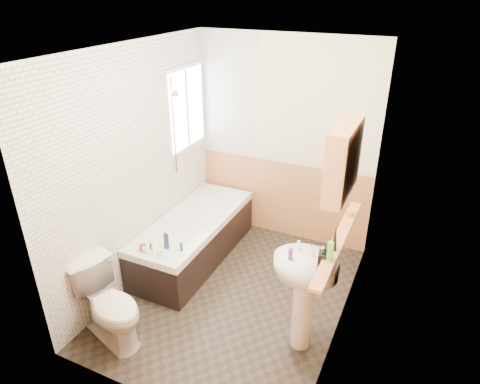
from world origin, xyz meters
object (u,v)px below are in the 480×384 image
at_px(bathtub, 194,237).
at_px(pine_shelf, 339,241).
at_px(toilet, 110,305).
at_px(medicine_cabinet, 343,160).
at_px(sink, 304,285).

distance_m(bathtub, pine_shelf, 2.00).
distance_m(toilet, medicine_cabinet, 2.41).
bearing_deg(pine_shelf, medicine_cabinet, -112.50).
xyz_separation_m(toilet, sink, (1.60, 0.65, 0.30)).
relative_size(sink, pine_shelf, 0.73).
xyz_separation_m(bathtub, toilet, (-0.03, -1.43, 0.09)).
relative_size(bathtub, medicine_cabinet, 2.89).
bearing_deg(toilet, sink, -49.65).
height_order(bathtub, sink, sink).
height_order(toilet, pine_shelf, pine_shelf).
xyz_separation_m(bathtub, medicine_cabinet, (1.74, -0.62, 1.51)).
relative_size(sink, medicine_cabinet, 1.69).
relative_size(pine_shelf, medicine_cabinet, 2.32).
bearing_deg(sink, medicine_cabinet, 39.30).
height_order(toilet, medicine_cabinet, medicine_cabinet).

